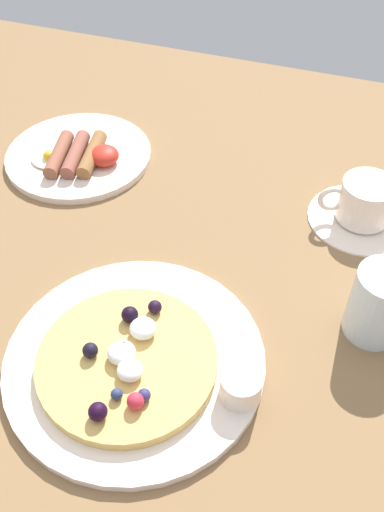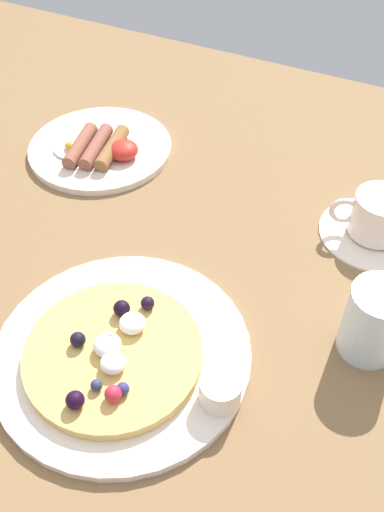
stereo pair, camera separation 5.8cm
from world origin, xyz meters
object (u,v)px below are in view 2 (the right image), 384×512
at_px(breakfast_plate, 100,148).
at_px(water_glass, 374,321).
at_px(coffee_cup, 378,214).
at_px(pancake_plate, 122,352).
at_px(syrup_ramekin, 220,390).
at_px(coffee_saucer, 374,232).

relative_size(breakfast_plate, water_glass, 2.50).
bearing_deg(water_glass, breakfast_plate, 158.70).
xyz_separation_m(coffee_cup, water_glass, (0.04, -0.19, 0.01)).
bearing_deg(pancake_plate, water_glass, 28.98).
xyz_separation_m(breakfast_plate, coffee_cup, (0.44, 0.00, 0.03)).
bearing_deg(breakfast_plate, pancake_plate, -53.69).
xyz_separation_m(syrup_ramekin, coffee_cup, (0.08, 0.33, 0.01)).
relative_size(syrup_ramekin, coffee_saucer, 0.30).
distance_m(syrup_ramekin, water_glass, 0.19).
distance_m(syrup_ramekin, breakfast_plate, 0.49).
bearing_deg(syrup_ramekin, breakfast_plate, 137.59).
bearing_deg(syrup_ramekin, water_glass, 49.84).
bearing_deg(pancake_plate, coffee_saucer, 57.35).
height_order(syrup_ramekin, coffee_cup, coffee_cup).
xyz_separation_m(syrup_ramekin, breakfast_plate, (-0.36, 0.33, -0.02)).
height_order(pancake_plate, coffee_saucer, pancake_plate).
bearing_deg(breakfast_plate, water_glass, -21.30).
distance_m(syrup_ramekin, coffee_cup, 0.34).
height_order(pancake_plate, water_glass, water_glass).
xyz_separation_m(coffee_saucer, coffee_cup, (-0.00, -0.00, 0.03)).
height_order(pancake_plate, coffee_cup, coffee_cup).
distance_m(pancake_plate, breakfast_plate, 0.40).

